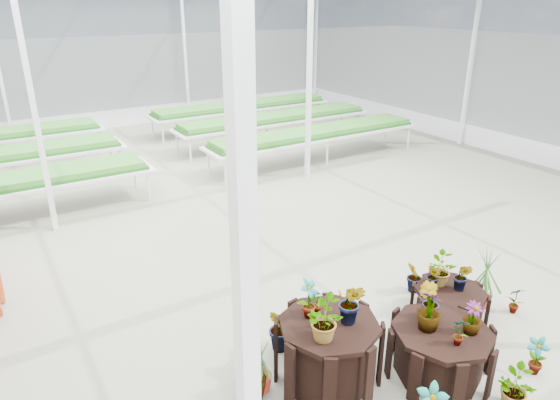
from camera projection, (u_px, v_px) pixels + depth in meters
ground_plane at (296, 277)px, 8.11m from camera, size 24.00×24.00×0.00m
greenhouse_shell at (298, 143)px, 7.27m from camera, size 18.00×24.00×4.50m
steel_frame at (298, 143)px, 7.27m from camera, size 18.00×24.00×4.50m
nursery_benches at (150, 148)px, 13.62m from camera, size 16.00×7.00×0.84m
plinth_tall at (328, 352)px, 5.75m from camera, size 1.39×1.39×0.82m
plinth_mid at (439, 352)px, 5.90m from camera, size 1.50×1.50×0.64m
plinth_low at (449, 304)px, 6.98m from camera, size 1.13×1.13×0.45m
nursery_plants at (389, 323)px, 6.07m from camera, size 4.61×2.68×1.35m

